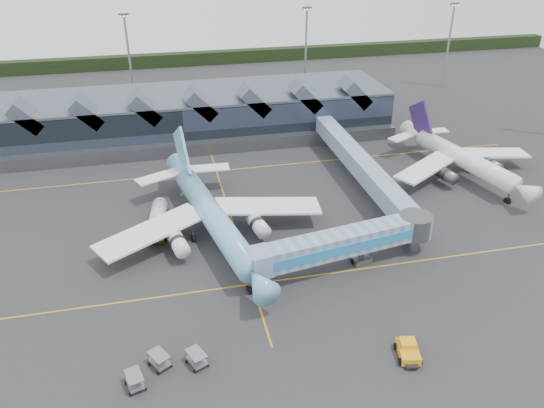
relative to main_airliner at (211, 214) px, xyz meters
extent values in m
plane|color=#262729|center=(3.60, -5.07, -3.83)|extent=(260.00, 260.00, 0.00)
cube|color=orange|center=(3.60, -13.07, -3.83)|extent=(120.00, 0.25, 0.01)
cube|color=orange|center=(3.60, 22.93, -3.83)|extent=(120.00, 0.25, 0.01)
cube|color=orange|center=(3.60, 4.93, -3.83)|extent=(0.25, 60.00, 0.01)
cube|color=black|center=(3.60, 104.93, -1.83)|extent=(260.00, 4.00, 4.00)
cube|color=black|center=(-1.40, 42.93, 0.67)|extent=(90.00, 20.00, 9.00)
cube|color=#444D5A|center=(-1.40, 42.93, 5.37)|extent=(90.00, 20.00, 0.60)
cube|color=#4F5256|center=(-1.40, 31.93, -2.53)|extent=(90.00, 2.50, 2.60)
cube|color=#444D5A|center=(-30.40, 35.93, 5.47)|extent=(6.43, 6.00, 6.43)
cube|color=#444D5A|center=(-19.40, 35.93, 5.47)|extent=(6.43, 6.00, 6.43)
cube|color=#444D5A|center=(-8.40, 35.93, 5.47)|extent=(6.43, 6.00, 6.43)
cube|color=#444D5A|center=(2.60, 35.93, 5.47)|extent=(6.43, 6.00, 6.43)
cube|color=#444D5A|center=(13.60, 35.93, 5.47)|extent=(6.43, 6.00, 6.43)
cube|color=#444D5A|center=(24.60, 35.93, 5.47)|extent=(6.43, 6.00, 6.43)
cube|color=#444D5A|center=(35.60, 35.93, 5.47)|extent=(6.43, 6.00, 6.43)
cylinder|color=gray|center=(-11.40, 66.93, 7.17)|extent=(0.56, 0.56, 22.00)
cube|color=#4F5256|center=(-11.40, 66.93, 18.17)|extent=(2.40, 0.50, 0.90)
cylinder|color=gray|center=(33.60, 66.93, 7.17)|extent=(0.56, 0.56, 22.00)
cube|color=#4F5256|center=(33.60, 66.93, 18.17)|extent=(2.40, 0.50, 0.90)
cylinder|color=gray|center=(73.60, 64.93, 7.17)|extent=(0.56, 0.56, 22.00)
cube|color=#4F5256|center=(73.60, 64.93, 18.17)|extent=(2.40, 0.50, 0.90)
cylinder|color=#6EB3DE|center=(0.26, -1.30, 0.02)|extent=(9.13, 29.05, 3.57)
cone|color=#6EB3DE|center=(3.56, -17.90, 0.02)|extent=(4.46, 5.56, 3.57)
cube|color=black|center=(3.68, -18.51, 0.76)|extent=(1.39, 0.59, 0.48)
cone|color=#6EB3DE|center=(-3.20, 16.12, 0.28)|extent=(4.79, 7.18, 3.57)
cube|color=white|center=(-8.92, -1.90, -0.61)|extent=(16.77, 12.60, 1.18)
cube|color=white|center=(8.97, 1.66, -0.61)|extent=(16.73, 7.24, 1.18)
cylinder|color=white|center=(-5.30, -4.51, -1.50)|extent=(3.13, 5.29, 2.21)
cylinder|color=white|center=(6.62, -2.14, -1.50)|extent=(3.13, 5.29, 2.21)
cube|color=#6EB3DE|center=(-2.88, 14.50, 4.00)|extent=(2.19, 9.04, 9.83)
cube|color=white|center=(-7.27, 14.05, 0.28)|extent=(7.96, 5.78, 0.23)
cube|color=white|center=(1.34, 15.76, 0.28)|extent=(7.56, 3.24, 0.23)
cylinder|color=#4F5256|center=(2.91, -14.66, -2.80)|extent=(0.26, 0.26, 2.06)
cylinder|color=#4F5256|center=(-2.96, -0.67, -2.80)|extent=(0.26, 0.26, 2.06)
cylinder|color=#4F5256|center=(2.99, 0.51, -2.80)|extent=(0.26, 0.26, 2.06)
cylinder|color=black|center=(2.91, -14.66, -3.46)|extent=(0.67, 1.38, 1.32)
cylinder|color=white|center=(47.72, 10.20, -0.22)|extent=(8.26, 23.61, 3.35)
cone|color=white|center=(50.64, -3.21, -0.22)|extent=(4.13, 4.64, 3.35)
cube|color=black|center=(50.74, -3.70, 0.48)|extent=(1.31, 0.60, 0.48)
cone|color=white|center=(44.65, 24.27, 0.03)|extent=(4.41, 5.95, 3.35)
cube|color=white|center=(39.83, 9.58, -0.81)|extent=(14.22, 10.78, 1.12)
cube|color=white|center=(55.14, 12.92, -0.81)|extent=(14.29, 5.72, 1.12)
cylinder|color=#4F5256|center=(42.97, 7.46, -1.64)|extent=(2.88, 4.37, 2.08)
cylinder|color=#4F5256|center=(53.17, 9.68, -1.64)|extent=(2.88, 4.37, 2.08)
cube|color=#331B53|center=(44.93, 22.96, 3.13)|extent=(2.09, 7.46, 8.16)
cube|color=white|center=(41.18, 22.48, 0.03)|extent=(6.76, 4.93, 0.28)
cube|color=white|center=(48.55, 24.09, 0.03)|extent=(6.45, 2.53, 0.28)
cylinder|color=#4F5256|center=(50.07, -0.59, -2.86)|extent=(0.31, 0.31, 1.94)
cylinder|color=#4F5256|center=(44.72, 10.58, -2.86)|extent=(0.31, 0.31, 1.94)
cylinder|color=#4F5256|center=(50.28, 11.79, -2.86)|extent=(0.31, 0.31, 1.94)
cylinder|color=black|center=(50.07, -0.59, -3.48)|extent=(0.75, 1.32, 1.24)
cube|color=#667FAB|center=(16.22, -12.00, 0.23)|extent=(21.84, 6.78, 3.13)
cube|color=#2682BF|center=(16.49, -13.65, 0.23)|extent=(21.33, 3.71, 1.30)
cube|color=#667FAB|center=(4.50, -13.97, 0.23)|extent=(3.34, 3.87, 3.24)
cylinder|color=#4F5256|center=(19.41, -11.46, -1.80)|extent=(0.76, 0.76, 4.06)
cube|color=#4F5256|center=(19.41, -11.46, -3.35)|extent=(2.91, 2.56, 0.97)
cylinder|color=black|center=(18.35, -11.64, -3.45)|extent=(0.59, 1.03, 0.97)
cylinder|color=black|center=(20.48, -11.28, -3.45)|extent=(0.59, 1.03, 0.97)
cylinder|color=#4F5256|center=(27.93, -10.02, 0.23)|extent=(4.75, 4.75, 3.24)
cylinder|color=#4F5256|center=(27.93, -10.02, -1.80)|extent=(1.94, 1.94, 4.06)
cube|color=black|center=(-7.93, 3.57, -3.05)|extent=(3.76, 9.66, 0.52)
cube|color=orange|center=(-8.41, 0.05, -1.95)|extent=(2.80, 2.62, 2.30)
cube|color=black|center=(-8.53, -0.78, -1.43)|extent=(2.30, 0.47, 1.05)
cylinder|color=silver|center=(-7.76, 4.81, -1.64)|extent=(3.20, 6.33, 2.40)
sphere|color=silver|center=(-7.35, 7.81, -1.64)|extent=(2.30, 2.30, 2.30)
sphere|color=silver|center=(-8.17, 1.81, -1.64)|extent=(2.30, 2.30, 2.30)
cylinder|color=black|center=(-9.65, 0.64, -3.31)|extent=(0.50, 1.08, 1.05)
cylinder|color=black|center=(-7.06, 0.29, -3.31)|extent=(0.50, 1.08, 1.05)
cylinder|color=black|center=(-9.16, 4.26, -3.31)|extent=(0.50, 1.08, 1.05)
cylinder|color=black|center=(-6.57, 3.91, -3.31)|extent=(0.50, 1.08, 1.05)
cylinder|color=black|center=(-8.80, 6.85, -3.31)|extent=(0.50, 1.08, 1.05)
cylinder|color=black|center=(-6.21, 6.50, -3.31)|extent=(0.50, 1.08, 1.05)
cube|color=orange|center=(17.92, -29.69, -3.16)|extent=(2.80, 3.84, 0.96)
cube|color=orange|center=(18.04, -29.12, -2.43)|extent=(2.02, 1.87, 0.68)
cube|color=black|center=(17.54, -31.48, -3.40)|extent=(1.48, 1.04, 0.29)
cylinder|color=black|center=(16.60, -30.59, -3.45)|extent=(0.44, 0.82, 0.77)
cylinder|color=black|center=(18.77, -31.05, -3.45)|extent=(0.44, 0.82, 0.77)
cylinder|color=black|center=(17.08, -28.33, -3.45)|extent=(0.44, 0.82, 0.77)
cylinder|color=black|center=(19.25, -28.79, -3.45)|extent=(0.44, 0.82, 0.77)
cube|color=gray|center=(-8.90, -25.07, -3.22)|extent=(2.56, 2.89, 0.17)
cube|color=gray|center=(-8.90, -25.07, -2.17)|extent=(2.56, 2.89, 0.09)
cylinder|color=black|center=(-8.61, -23.89, -3.63)|extent=(0.31, 0.41, 0.40)
cube|color=gray|center=(-4.96, -25.75, -3.22)|extent=(2.41, 2.86, 0.17)
cube|color=gray|center=(-4.96, -25.75, -2.17)|extent=(2.41, 2.86, 0.09)
cylinder|color=black|center=(-4.56, -24.60, -3.63)|extent=(0.28, 0.42, 0.40)
cube|color=gray|center=(-11.49, -27.43, -3.22)|extent=(2.14, 2.76, 0.17)
cube|color=gray|center=(-11.49, -27.43, -2.17)|extent=(2.14, 2.76, 0.09)
cylinder|color=black|center=(-10.92, -26.36, -3.63)|extent=(0.23, 0.42, 0.40)
camera|label=1|loc=(-6.34, -68.59, 39.26)|focal=35.00mm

